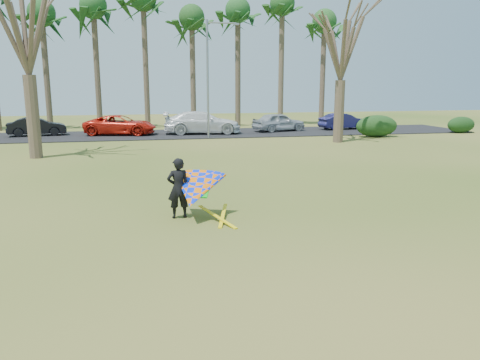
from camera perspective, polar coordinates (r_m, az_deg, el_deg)
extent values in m
plane|color=#285011|center=(11.54, 2.09, -7.32)|extent=(100.00, 100.00, 0.00)
cube|color=black|center=(35.88, -7.74, 5.57)|extent=(46.00, 7.00, 0.06)
cylinder|color=#4E402E|center=(42.23, -22.53, 11.78)|extent=(0.48, 0.48, 9.00)
ellipsoid|color=#18441A|center=(42.58, -23.06, 18.23)|extent=(4.84, 4.84, 3.08)
cylinder|color=#46392A|center=(41.73, -17.03, 12.64)|extent=(0.48, 0.48, 9.70)
ellipsoid|color=#19481B|center=(42.18, -17.47, 19.64)|extent=(4.84, 4.84, 3.08)
cylinder|color=#4B3A2D|center=(41.61, -11.42, 13.40)|extent=(0.48, 0.48, 10.40)
cylinder|color=brown|center=(41.85, -5.77, 12.60)|extent=(0.48, 0.48, 9.00)
ellipsoid|color=#184519|center=(42.21, -5.91, 19.12)|extent=(4.84, 4.84, 3.08)
cylinder|color=#4A3B2C|center=(42.50, -0.27, 13.11)|extent=(0.48, 0.48, 9.70)
ellipsoid|color=#1B4B1E|center=(42.94, -0.27, 20.00)|extent=(4.84, 4.84, 3.08)
cylinder|color=brown|center=(43.50, 5.04, 13.49)|extent=(0.48, 0.48, 10.40)
ellipsoid|color=#194217|center=(44.03, 5.18, 20.66)|extent=(4.84, 4.84, 3.08)
cylinder|color=brown|center=(44.81, 10.04, 12.41)|extent=(0.48, 0.48, 9.00)
ellipsoid|color=#17421A|center=(45.15, 10.27, 18.51)|extent=(4.84, 4.84, 3.08)
cylinder|color=#453529|center=(26.18, -23.93, 7.03)|extent=(0.64, 0.64, 4.20)
cylinder|color=#453629|center=(31.32, 11.98, 8.17)|extent=(0.64, 0.64, 3.99)
cylinder|color=gray|center=(32.92, -3.96, 12.04)|extent=(0.16, 0.16, 8.00)
cylinder|color=gray|center=(33.32, -2.26, 18.60)|extent=(2.00, 0.10, 0.10)
cube|color=gray|center=(33.50, -0.48, 18.49)|extent=(0.40, 0.18, 0.12)
ellipsoid|color=#173714|center=(35.23, 16.32, 6.33)|extent=(3.14, 1.42, 1.57)
ellipsoid|color=black|center=(40.49, 25.35, 6.11)|extent=(2.28, 1.07, 1.27)
imported|color=black|center=(37.16, -23.53, 6.00)|extent=(4.20, 2.08, 1.33)
imported|color=red|center=(35.85, -14.37, 6.52)|extent=(5.56, 3.40, 1.44)
imported|color=white|center=(35.64, -4.63, 7.00)|extent=(5.93, 2.78, 1.67)
imported|color=#A5ABB3|center=(37.60, 4.75, 7.07)|extent=(4.58, 2.82, 1.46)
imported|color=#181849|center=(39.98, 12.45, 7.01)|extent=(4.15, 1.92, 1.32)
imported|color=black|center=(13.30, -7.53, -0.99)|extent=(0.66, 0.45, 1.73)
cone|color=#052CFF|center=(13.10, -5.47, -1.21)|extent=(2.13, 2.39, 2.02)
cube|color=#0CBF19|center=(13.05, -4.90, -1.47)|extent=(0.62, 0.60, 0.24)
cube|color=yellow|center=(13.05, -2.81, -5.01)|extent=(0.85, 1.66, 0.28)
cube|color=yellow|center=(13.27, -2.10, -4.72)|extent=(0.56, 1.76, 0.22)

